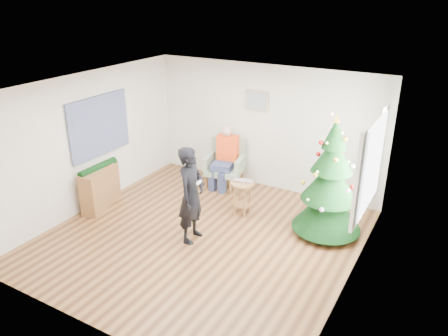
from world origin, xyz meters
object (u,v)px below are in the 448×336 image
Objects in this scene: christmas_tree at (330,182)px; standing_man at (191,195)px; armchair at (225,169)px; stool at (242,198)px; console at (100,187)px.

standing_man is at bearing -145.35° from christmas_tree.
standing_man is at bearing -87.54° from armchair.
armchair is 2.30m from standing_man.
stool is 1.33m from armchair.
christmas_tree is 1.72m from stool.
christmas_tree is at bearing -61.13° from standing_man.
console is at bearing -163.77° from christmas_tree.
christmas_tree is at bearing -31.50° from armchair.
standing_man is 1.67× the size of console.
standing_man reaches higher than armchair.
standing_man is 2.26m from console.
armchair is 0.61× the size of standing_man.
armchair is at bearing 37.58° from console.
christmas_tree is 2.71m from armchair.
armchair is at bearing 161.24° from christmas_tree.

